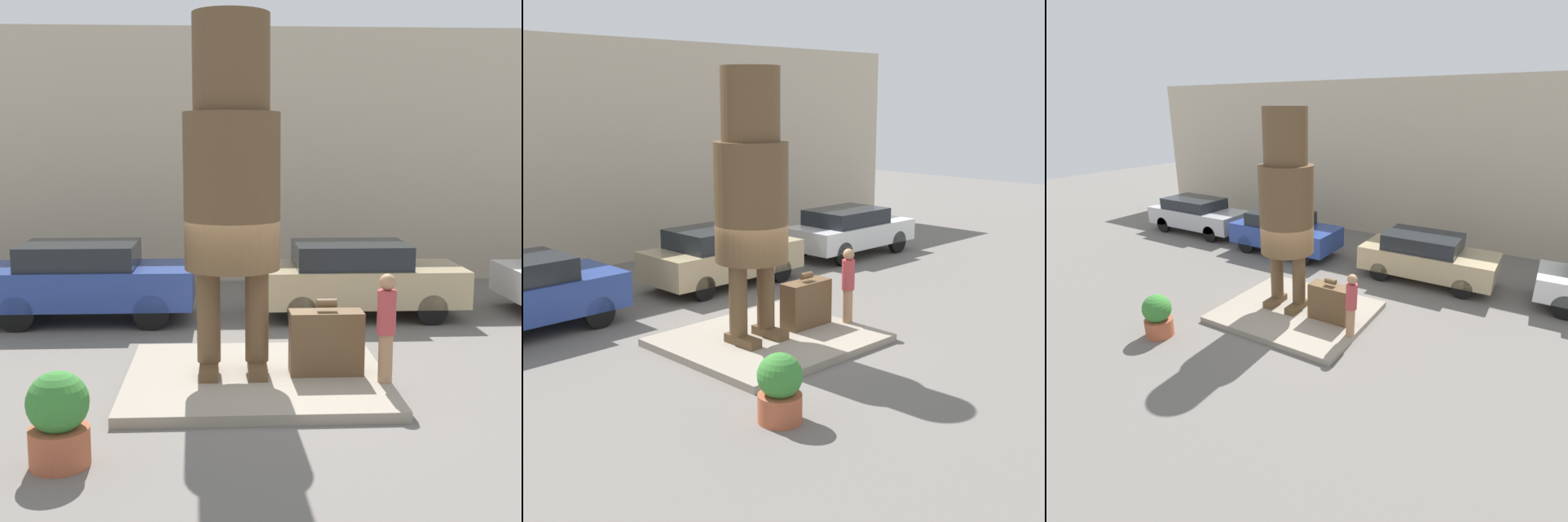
% 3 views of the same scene
% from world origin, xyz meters
% --- Properties ---
extents(ground_plane, '(60.00, 60.00, 0.00)m').
position_xyz_m(ground_plane, '(0.00, 0.00, 0.00)').
color(ground_plane, slate).
extents(pedestal, '(3.95, 3.47, 0.15)m').
position_xyz_m(pedestal, '(0.00, 0.00, 0.08)').
color(pedestal, gray).
rests_on(pedestal, ground_plane).
extents(building_backdrop, '(28.00, 0.60, 6.58)m').
position_xyz_m(building_backdrop, '(0.00, 8.75, 3.29)').
color(building_backdrop, beige).
rests_on(building_backdrop, ground_plane).
extents(statue_figure, '(1.44, 1.44, 5.31)m').
position_xyz_m(statue_figure, '(-0.35, 0.10, 3.26)').
color(statue_figure, brown).
rests_on(statue_figure, pedestal).
extents(giant_suitcase, '(1.11, 0.46, 1.16)m').
position_xyz_m(giant_suitcase, '(1.06, -0.03, 0.65)').
color(giant_suitcase, brown).
rests_on(giant_suitcase, pedestal).
extents(tourist, '(0.28, 0.28, 1.62)m').
position_xyz_m(tourist, '(1.88, -0.48, 1.04)').
color(tourist, '#A87A56').
rests_on(tourist, pedestal).
extents(parked_car_silver, '(4.73, 1.88, 1.58)m').
position_xyz_m(parked_car_silver, '(-8.27, 4.46, 0.86)').
color(parked_car_silver, '#B7B7BC').
rests_on(parked_car_silver, ground_plane).
extents(parked_car_blue, '(4.22, 1.89, 1.62)m').
position_xyz_m(parked_car_blue, '(-3.27, 4.19, 0.87)').
color(parked_car_blue, '#284293').
rests_on(parked_car_blue, ground_plane).
extents(parked_car_tan, '(4.27, 1.86, 1.57)m').
position_xyz_m(parked_car_tan, '(2.34, 4.30, 0.83)').
color(parked_car_tan, tan).
rests_on(parked_car_tan, ground_plane).
extents(planter_pot, '(0.71, 0.71, 1.11)m').
position_xyz_m(planter_pot, '(-2.36, -2.76, 0.55)').
color(planter_pot, '#AD5638').
rests_on(planter_pot, ground_plane).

